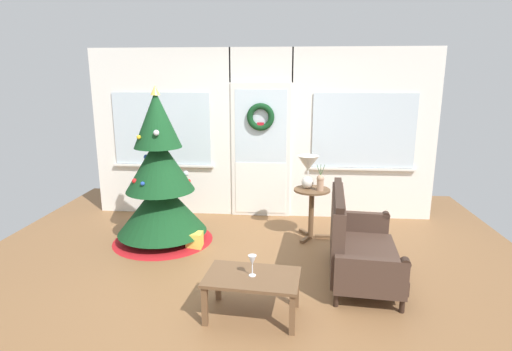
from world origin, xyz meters
name	(u,v)px	position (x,y,z in m)	size (l,w,h in m)	color
ground_plane	(247,275)	(0.00, 0.00, 0.00)	(6.76, 6.76, 0.00)	brown
back_wall_with_door	(261,134)	(0.00, 2.08, 1.28)	(5.20, 0.19, 2.55)	white
christmas_tree	(160,186)	(-1.22, 0.91, 0.75)	(1.31, 1.31, 2.03)	#4C331E
settee_sofa	(355,244)	(1.15, 0.08, 0.38)	(0.83, 1.47, 0.96)	black
side_table	(312,203)	(0.74, 1.17, 0.49)	(0.50, 0.48, 0.68)	brown
table_lamp	(308,167)	(0.68, 1.21, 0.97)	(0.28, 0.28, 0.44)	silver
flower_vase	(320,182)	(0.84, 1.11, 0.80)	(0.11, 0.10, 0.35)	tan
coffee_table	(252,282)	(0.13, -0.77, 0.34)	(0.89, 0.60, 0.39)	brown
wine_glass	(252,261)	(0.13, -0.77, 0.54)	(0.08, 0.08, 0.20)	silver
gift_box	(195,240)	(-0.75, 0.71, 0.10)	(0.20, 0.18, 0.20)	#D8C64C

